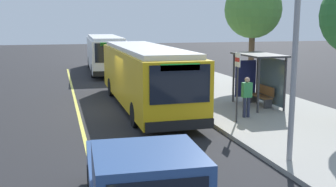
% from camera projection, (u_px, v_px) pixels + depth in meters
% --- Properties ---
extents(ground_plane, '(120.00, 120.00, 0.00)m').
position_uv_depth(ground_plane, '(126.00, 110.00, 19.13)').
color(ground_plane, '#232326').
extents(sidewalk_curb, '(44.00, 6.40, 0.15)m').
position_uv_depth(sidewalk_curb, '(242.00, 102.00, 20.68)').
color(sidewalk_curb, gray).
rests_on(sidewalk_curb, ground_plane).
extents(lane_stripe_center, '(36.00, 0.14, 0.01)m').
position_uv_depth(lane_stripe_center, '(78.00, 112.00, 18.56)').
color(lane_stripe_center, '#E0D64C').
rests_on(lane_stripe_center, ground_plane).
extents(transit_bus_main, '(11.67, 2.64, 2.95)m').
position_uv_depth(transit_bus_main, '(145.00, 74.00, 19.42)').
color(transit_bus_main, gold).
rests_on(transit_bus_main, ground_plane).
extents(transit_bus_second, '(11.69, 3.05, 2.95)m').
position_uv_depth(transit_bus_second, '(105.00, 52.00, 33.69)').
color(transit_bus_second, white).
rests_on(transit_bus_second, ground_plane).
extents(bus_shelter, '(2.90, 1.60, 2.48)m').
position_uv_depth(bus_shelter, '(260.00, 69.00, 19.13)').
color(bus_shelter, '#333338').
rests_on(bus_shelter, sidewalk_curb).
extents(waiting_bench, '(1.60, 0.48, 0.95)m').
position_uv_depth(waiting_bench, '(262.00, 95.00, 19.33)').
color(waiting_bench, brown).
rests_on(waiting_bench, sidewalk_curb).
extents(route_sign_post, '(0.44, 0.08, 2.80)m').
position_uv_depth(route_sign_post, '(237.00, 77.00, 15.76)').
color(route_sign_post, '#333338').
rests_on(route_sign_post, sidewalk_curb).
extents(pedestrian_commuter, '(0.24, 0.40, 1.69)m').
position_uv_depth(pedestrian_commuter, '(247.00, 95.00, 16.80)').
color(pedestrian_commuter, '#282D47').
rests_on(pedestrian_commuter, sidewalk_curb).
extents(street_tree_near_shelter, '(3.45, 3.45, 6.41)m').
position_uv_depth(street_tree_near_shelter, '(253.00, 10.00, 24.42)').
color(street_tree_near_shelter, brown).
rests_on(street_tree_near_shelter, sidewalk_curb).
extents(utility_pole, '(0.16, 0.16, 6.40)m').
position_uv_depth(utility_pole, '(295.00, 49.00, 11.15)').
color(utility_pole, gray).
rests_on(utility_pole, sidewalk_curb).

